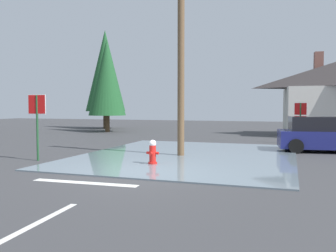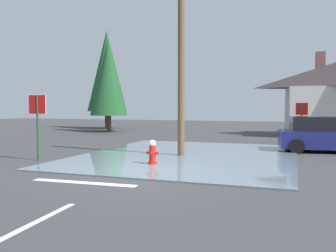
# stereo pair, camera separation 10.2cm
# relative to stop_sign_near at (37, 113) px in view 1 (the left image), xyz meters

# --- Properties ---
(ground_plane) EXTENTS (80.00, 80.00, 0.10)m
(ground_plane) POSITION_rel_stop_sign_near_xyz_m (4.50, -0.86, -1.84)
(ground_plane) COLOR #38383A
(flood_puddle) EXTENTS (8.48, 10.38, 0.05)m
(flood_puddle) POSITION_rel_stop_sign_near_xyz_m (5.01, 3.14, -1.76)
(flood_puddle) COLOR slate
(flood_puddle) RESTS_ON ground
(lane_stop_bar) EXTENTS (3.06, 0.43, 0.01)m
(lane_stop_bar) POSITION_rel_stop_sign_near_xyz_m (3.81, -2.87, -1.78)
(lane_stop_bar) COLOR silver
(lane_stop_bar) RESTS_ON ground
(lane_center_stripe) EXTENTS (0.33, 2.73, 0.01)m
(lane_center_stripe) POSITION_rel_stop_sign_near_xyz_m (4.85, -6.13, -1.78)
(lane_center_stripe) COLOR silver
(lane_center_stripe) RESTS_ON ground
(stop_sign_near) EXTENTS (0.74, 0.09, 2.50)m
(stop_sign_near) POSITION_rel_stop_sign_near_xyz_m (0.00, 0.00, 0.00)
(stop_sign_near) COLOR #1E4C28
(stop_sign_near) RESTS_ON ground
(fire_hydrant) EXTENTS (0.44, 0.38, 0.88)m
(fire_hydrant) POSITION_rel_stop_sign_near_xyz_m (4.47, 0.46, -1.35)
(fire_hydrant) COLOR red
(fire_hydrant) RESTS_ON ground
(utility_pole) EXTENTS (1.60, 0.28, 7.70)m
(utility_pole) POSITION_rel_stop_sign_near_xyz_m (4.77, 2.88, 2.24)
(utility_pole) COLOR brown
(utility_pole) RESTS_ON ground
(stop_sign_far) EXTENTS (0.65, 0.21, 2.25)m
(stop_sign_far) POSITION_rel_stop_sign_near_xyz_m (9.51, 9.67, -0.19)
(stop_sign_far) COLOR #1E4C28
(stop_sign_far) RESTS_ON ground
(parked_car) EXTENTS (4.20, 2.44, 1.59)m
(parked_car) POSITION_rel_stop_sign_near_xyz_m (10.40, 6.41, -1.03)
(parked_car) COLOR navy
(parked_car) RESTS_ON ground
(pine_tree_tall_left) EXTENTS (2.96, 2.96, 7.40)m
(pine_tree_tall_left) POSITION_rel_stop_sign_near_xyz_m (-4.94, 14.54, 2.57)
(pine_tree_tall_left) COLOR #4C3823
(pine_tree_tall_left) RESTS_ON ground
(pine_tree_mid_left) EXTENTS (3.59, 3.59, 8.97)m
(pine_tree_mid_left) POSITION_rel_stop_sign_near_xyz_m (-7.10, 18.20, 3.49)
(pine_tree_mid_left) COLOR #4C3823
(pine_tree_mid_left) RESTS_ON ground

